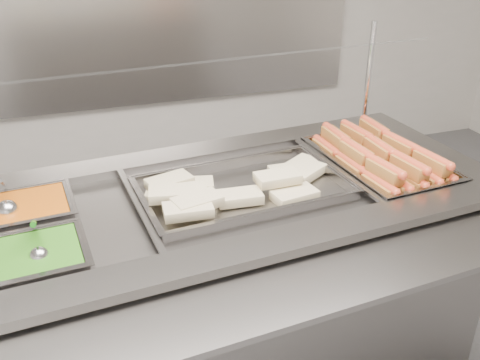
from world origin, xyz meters
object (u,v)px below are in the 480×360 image
object	(u,v)px
sneeze_guard	(201,66)
steam_counter	(228,294)
pan_wraps	(243,192)
pan_hotdogs	(378,168)
ladle	(7,209)
serving_spoon	(38,250)

from	to	relation	value
sneeze_guard	steam_counter	bearing A→B (deg)	-85.49
sneeze_guard	pan_wraps	size ratio (longest dim) A/B	2.35
steam_counter	pan_hotdogs	bearing A→B (deg)	4.51
steam_counter	ladle	size ratio (longest dim) A/B	9.89
sneeze_guard	ladle	size ratio (longest dim) A/B	8.51
pan_wraps	serving_spoon	distance (m)	0.74
ladle	serving_spoon	size ratio (longest dim) A/B	1.07
pan_hotdogs	pan_wraps	xyz separation A→B (m)	(-0.61, -0.05, 0.02)
steam_counter	ladle	xyz separation A→B (m)	(-0.75, 0.08, 0.49)
ladle	sneeze_guard	bearing A→B (deg)	11.83
serving_spoon	sneeze_guard	bearing A→B (deg)	35.44
steam_counter	pan_hotdogs	world-z (taller)	pan_hotdogs
steam_counter	pan_wraps	xyz separation A→B (m)	(0.06, 0.01, 0.46)
sneeze_guard	ladle	xyz separation A→B (m)	(-0.73, -0.15, -0.38)
pan_wraps	ladle	distance (m)	0.81
pan_wraps	sneeze_guard	bearing A→B (deg)	109.86
sneeze_guard	pan_wraps	bearing A→B (deg)	-70.14
steam_counter	ladle	bearing A→B (deg)	173.71
steam_counter	pan_wraps	bearing A→B (deg)	4.51
ladle	pan_wraps	bearing A→B (deg)	-5.43
pan_wraps	pan_hotdogs	bearing A→B (deg)	4.51
steam_counter	sneeze_guard	distance (m)	0.91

